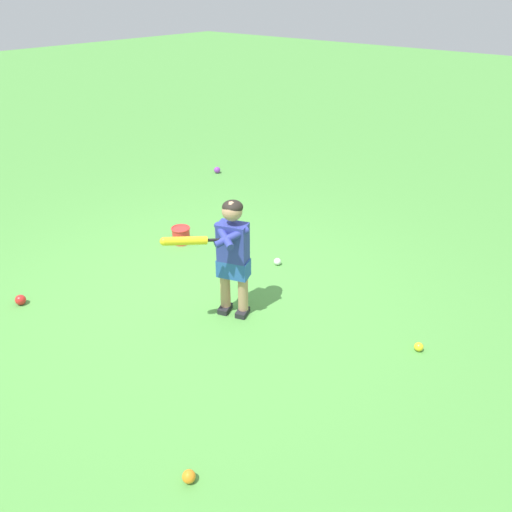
{
  "coord_description": "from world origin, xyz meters",
  "views": [
    {
      "loc": [
        3.0,
        -2.72,
        2.64
      ],
      "look_at": [
        0.44,
        0.29,
        0.45
      ],
      "focal_mm": 35.04,
      "sensor_mm": 36.0,
      "label": 1
    }
  ],
  "objects_px": {
    "child_batter": "(230,249)",
    "play_ball_far_right": "(20,300)",
    "play_ball_center_lawn": "(419,347)",
    "toy_bucket": "(181,235)",
    "play_ball_far_left": "(189,476)",
    "play_ball_near_batter": "(217,170)",
    "play_ball_behind_batter": "(277,262)"
  },
  "relations": [
    {
      "from": "play_ball_far_left",
      "to": "play_ball_far_right",
      "type": "relative_size",
      "value": 0.86
    },
    {
      "from": "child_batter",
      "to": "play_ball_behind_batter",
      "type": "height_order",
      "value": "child_batter"
    },
    {
      "from": "child_batter",
      "to": "play_ball_center_lawn",
      "type": "xyz_separation_m",
      "value": [
        1.51,
        0.59,
        -0.61
      ]
    },
    {
      "from": "child_batter",
      "to": "play_ball_center_lawn",
      "type": "height_order",
      "value": "child_batter"
    },
    {
      "from": "play_ball_far_left",
      "to": "play_ball_far_right",
      "type": "bearing_deg",
      "value": 173.89
    },
    {
      "from": "play_ball_near_batter",
      "to": "play_ball_far_right",
      "type": "bearing_deg",
      "value": -73.27
    },
    {
      "from": "toy_bucket",
      "to": "play_ball_near_batter",
      "type": "bearing_deg",
      "value": 124.3
    },
    {
      "from": "play_ball_behind_batter",
      "to": "play_ball_far_left",
      "type": "xyz_separation_m",
      "value": [
        1.21,
        -2.39,
        0.0
      ]
    },
    {
      "from": "play_ball_far_left",
      "to": "play_ball_behind_batter",
      "type": "bearing_deg",
      "value": 116.81
    },
    {
      "from": "play_ball_center_lawn",
      "to": "play_ball_near_batter",
      "type": "bearing_deg",
      "value": 154.61
    },
    {
      "from": "play_ball_near_batter",
      "to": "play_ball_far_left",
      "type": "height_order",
      "value": "play_ball_near_batter"
    },
    {
      "from": "play_ball_behind_batter",
      "to": "play_ball_far_left",
      "type": "bearing_deg",
      "value": -63.19
    },
    {
      "from": "child_batter",
      "to": "play_ball_far_right",
      "type": "distance_m",
      "value": 2.06
    },
    {
      "from": "child_batter",
      "to": "toy_bucket",
      "type": "distance_m",
      "value": 1.62
    },
    {
      "from": "play_ball_center_lawn",
      "to": "toy_bucket",
      "type": "height_order",
      "value": "toy_bucket"
    },
    {
      "from": "play_ball_far_right",
      "to": "play_ball_far_left",
      "type": "bearing_deg",
      "value": -6.11
    },
    {
      "from": "play_ball_center_lawn",
      "to": "play_ball_far_right",
      "type": "bearing_deg",
      "value": -150.38
    },
    {
      "from": "play_ball_near_batter",
      "to": "toy_bucket",
      "type": "bearing_deg",
      "value": -55.7
    },
    {
      "from": "play_ball_far_left",
      "to": "play_ball_far_right",
      "type": "distance_m",
      "value": 2.58
    },
    {
      "from": "play_ball_behind_batter",
      "to": "toy_bucket",
      "type": "bearing_deg",
      "value": -165.02
    },
    {
      "from": "play_ball_center_lawn",
      "to": "play_ball_far_left",
      "type": "relative_size",
      "value": 0.9
    },
    {
      "from": "play_ball_center_lawn",
      "to": "toy_bucket",
      "type": "distance_m",
      "value": 2.89
    },
    {
      "from": "play_ball_center_lawn",
      "to": "play_ball_far_right",
      "type": "distance_m",
      "value": 3.56
    },
    {
      "from": "play_ball_far_right",
      "to": "play_ball_near_batter",
      "type": "bearing_deg",
      "value": 106.73
    },
    {
      "from": "child_batter",
      "to": "toy_bucket",
      "type": "xyz_separation_m",
      "value": [
        -1.38,
        0.64,
        -0.55
      ]
    },
    {
      "from": "play_ball_center_lawn",
      "to": "child_batter",
      "type": "bearing_deg",
      "value": -158.6
    },
    {
      "from": "child_batter",
      "to": "play_ball_near_batter",
      "type": "relative_size",
      "value": 11.02
    },
    {
      "from": "play_ball_center_lawn",
      "to": "toy_bucket",
      "type": "relative_size",
      "value": 0.35
    },
    {
      "from": "play_ball_near_batter",
      "to": "play_ball_far_right",
      "type": "distance_m",
      "value": 3.93
    },
    {
      "from": "play_ball_far_left",
      "to": "child_batter",
      "type": "bearing_deg",
      "value": 124.23
    },
    {
      "from": "play_ball_behind_batter",
      "to": "play_ball_far_right",
      "type": "xyz_separation_m",
      "value": [
        -1.36,
        -2.12,
        0.01
      ]
    },
    {
      "from": "toy_bucket",
      "to": "play_ball_far_left",
      "type": "bearing_deg",
      "value": -41.39
    }
  ]
}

